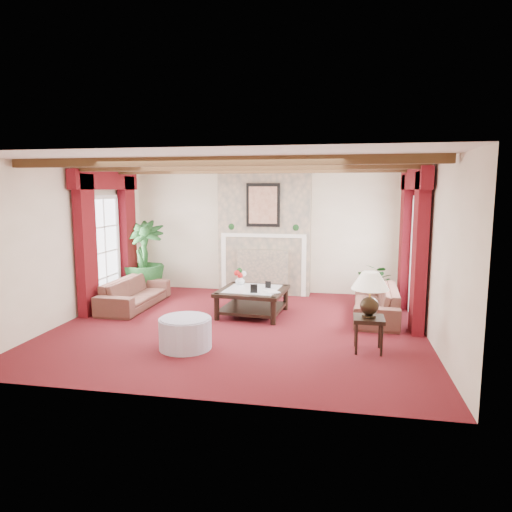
% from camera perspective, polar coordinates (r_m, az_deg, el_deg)
% --- Properties ---
extents(floor, '(6.00, 6.00, 0.00)m').
position_cam_1_polar(floor, '(7.77, -2.06, -8.73)').
color(floor, '#4D0D10').
rests_on(floor, ground).
extents(ceiling, '(6.00, 6.00, 0.00)m').
position_cam_1_polar(ceiling, '(7.44, -2.17, 11.57)').
color(ceiling, white).
rests_on(ceiling, floor).
extents(back_wall, '(6.00, 0.02, 2.70)m').
position_cam_1_polar(back_wall, '(10.17, 1.28, 3.08)').
color(back_wall, beige).
rests_on(back_wall, ground).
extents(left_wall, '(0.02, 5.50, 2.70)m').
position_cam_1_polar(left_wall, '(8.65, -21.90, 1.56)').
color(left_wall, beige).
rests_on(left_wall, ground).
extents(right_wall, '(0.02, 5.50, 2.70)m').
position_cam_1_polar(right_wall, '(7.44, 21.08, 0.60)').
color(right_wall, beige).
rests_on(right_wall, ground).
extents(ceiling_beams, '(6.00, 3.00, 0.12)m').
position_cam_1_polar(ceiling_beams, '(7.44, -2.16, 11.11)').
color(ceiling_beams, '#3E2713').
rests_on(ceiling_beams, ceiling).
extents(fireplace, '(2.00, 0.52, 2.70)m').
position_cam_1_polar(fireplace, '(9.94, 1.12, 10.75)').
color(fireplace, tan).
rests_on(fireplace, ground).
extents(french_door_left, '(0.10, 1.10, 2.16)m').
position_cam_1_polar(french_door_left, '(9.44, -18.75, 6.98)').
color(french_door_left, white).
rests_on(french_door_left, ground).
extents(french_door_right, '(0.10, 1.10, 2.16)m').
position_cam_1_polar(french_door_right, '(8.36, 19.92, 6.82)').
color(french_door_right, white).
rests_on(french_door_right, ground).
extents(curtains_left, '(0.20, 2.40, 2.55)m').
position_cam_1_polar(curtains_left, '(9.39, -18.27, 9.57)').
color(curtains_left, '#4B0A0A').
rests_on(curtains_left, ground).
extents(curtains_right, '(0.20, 2.40, 2.55)m').
position_cam_1_polar(curtains_right, '(8.35, 19.30, 9.73)').
color(curtains_right, '#4B0A0A').
rests_on(curtains_right, ground).
extents(sofa_left, '(1.90, 0.61, 0.73)m').
position_cam_1_polar(sofa_left, '(9.23, -14.96, -3.92)').
color(sofa_left, '#3B101E').
rests_on(sofa_left, ground).
extents(sofa_right, '(1.96, 0.74, 0.75)m').
position_cam_1_polar(sofa_right, '(8.45, 14.75, -4.98)').
color(sofa_right, '#3B101E').
rests_on(sofa_right, ground).
extents(potted_palm, '(1.69, 2.05, 0.90)m').
position_cam_1_polar(potted_palm, '(10.23, -13.83, -2.22)').
color(potted_palm, black).
rests_on(potted_palm, ground).
extents(small_plant, '(1.51, 1.51, 0.63)m').
position_cam_1_polar(small_plant, '(9.46, 14.89, -3.93)').
color(small_plant, black).
rests_on(small_plant, ground).
extents(coffee_table, '(1.27, 1.27, 0.48)m').
position_cam_1_polar(coffee_table, '(8.38, -0.43, -5.76)').
color(coffee_table, black).
rests_on(coffee_table, ground).
extents(side_table, '(0.44, 0.44, 0.50)m').
position_cam_1_polar(side_table, '(6.73, 13.86, -9.47)').
color(side_table, black).
rests_on(side_table, ground).
extents(ottoman, '(0.76, 0.76, 0.44)m').
position_cam_1_polar(ottoman, '(6.74, -8.83, -9.53)').
color(ottoman, '#A7A4B9').
rests_on(ottoman, ground).
extents(table_lamp, '(0.52, 0.52, 0.66)m').
position_cam_1_polar(table_lamp, '(6.57, 14.03, -4.63)').
color(table_lamp, black).
rests_on(table_lamp, side_table).
extents(flower_vase, '(0.28, 0.28, 0.18)m').
position_cam_1_polar(flower_vase, '(8.70, -2.01, -3.02)').
color(flower_vase, silver).
rests_on(flower_vase, coffee_table).
extents(book, '(0.24, 0.23, 0.30)m').
position_cam_1_polar(book, '(7.99, 1.27, -3.60)').
color(book, black).
rests_on(book, coffee_table).
extents(photo_frame_a, '(0.13, 0.04, 0.17)m').
position_cam_1_polar(photo_frame_a, '(7.96, -0.28, -4.13)').
color(photo_frame_a, black).
rests_on(photo_frame_a, coffee_table).
extents(photo_frame_b, '(0.11, 0.04, 0.14)m').
position_cam_1_polar(photo_frame_b, '(8.36, 1.52, -3.63)').
color(photo_frame_b, black).
rests_on(photo_frame_b, coffee_table).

